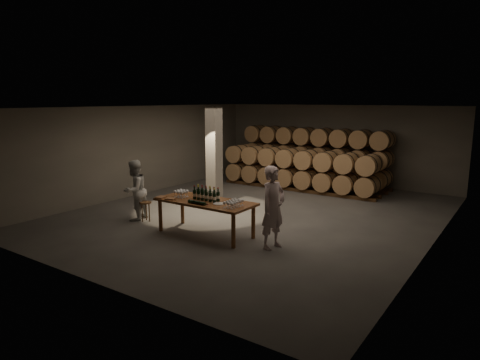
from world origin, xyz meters
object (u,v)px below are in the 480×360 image
Objects in this scene: stool at (146,205)px; person_woman at (135,190)px; bottle_cluster at (206,195)px; person_man at (273,207)px; notebook_near at (171,199)px; tasting_table at (205,204)px; plate at (219,204)px.

person_woman reaches higher than stool.
person_man is at bearing 2.01° from bottle_cluster.
notebook_near is 1.74m from person_woman.
notebook_near is at bearing 67.36° from person_woman.
tasting_table reaches higher than stool.
stool is (-2.18, -0.01, -0.34)m from tasting_table.
plate is 3.05m from person_woman.
stool is 0.29× the size of person_man.
notebook_near is at bearing -154.73° from tasting_table.
stool is at bearing -178.44° from bottle_cluster.
plate is at bearing 110.17° from person_man.
plate is at bearing -4.52° from notebook_near.
tasting_table is at bearing 105.16° from person_man.
bottle_cluster is 2.54m from person_woman.
bottle_cluster is 1.93m from person_man.
notebook_near reaches higher than stool.
plate is 1.18× the size of notebook_near.
person_man reaches higher than person_woman.
person_woman is (-2.53, -0.11, -0.16)m from bottle_cluster.
notebook_near is 0.43× the size of stool.
notebook_near is 0.12× the size of person_man.
person_man is 1.12× the size of person_woman.
bottle_cluster is 0.55m from plate.
person_man reaches higher than notebook_near.
notebook_near is at bearing -151.78° from bottle_cluster.
tasting_table is at bearing 0.26° from stool.
tasting_table is 10.79× the size of notebook_near.
plate is at bearing -15.61° from bottle_cluster.
bottle_cluster is 0.38× the size of person_man.
notebook_near is (-1.34, -0.30, 0.01)m from plate.
stool is at bearing 147.03° from notebook_near.
person_man is at bearing 8.51° from plate.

